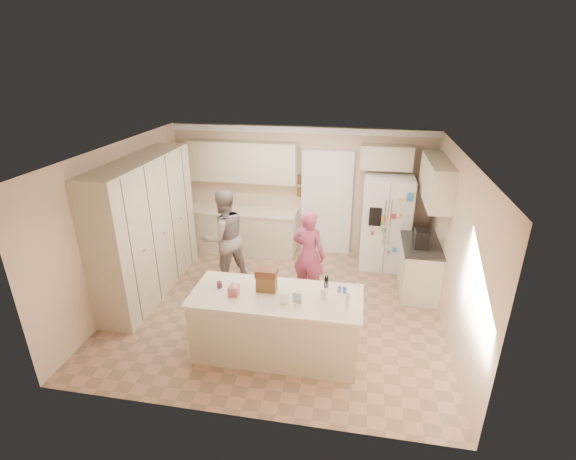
% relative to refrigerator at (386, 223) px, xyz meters
% --- Properties ---
extents(floor, '(5.20, 4.60, 0.02)m').
position_rel_refrigerator_xyz_m(floor, '(-1.73, -1.84, -0.91)').
color(floor, '#A37C60').
rests_on(floor, ground).
extents(ceiling, '(5.20, 4.60, 0.02)m').
position_rel_refrigerator_xyz_m(ceiling, '(-1.73, -1.84, 1.71)').
color(ceiling, white).
rests_on(ceiling, wall_back).
extents(wall_back, '(5.20, 0.02, 2.60)m').
position_rel_refrigerator_xyz_m(wall_back, '(-1.73, 0.47, 0.40)').
color(wall_back, beige).
rests_on(wall_back, ground).
extents(wall_front, '(5.20, 0.02, 2.60)m').
position_rel_refrigerator_xyz_m(wall_front, '(-1.73, -4.15, 0.40)').
color(wall_front, beige).
rests_on(wall_front, ground).
extents(wall_left, '(0.02, 4.60, 2.60)m').
position_rel_refrigerator_xyz_m(wall_left, '(-4.34, -1.84, 0.40)').
color(wall_left, beige).
rests_on(wall_left, ground).
extents(wall_right, '(0.02, 4.60, 2.60)m').
position_rel_refrigerator_xyz_m(wall_right, '(0.88, -1.84, 0.40)').
color(wall_right, beige).
rests_on(wall_right, ground).
extents(crown_back, '(5.20, 0.08, 0.12)m').
position_rel_refrigerator_xyz_m(crown_back, '(-1.73, 0.42, 1.63)').
color(crown_back, white).
rests_on(crown_back, wall_back).
extents(pantry_bank, '(0.60, 2.60, 2.35)m').
position_rel_refrigerator_xyz_m(pantry_bank, '(-4.03, -1.64, 0.28)').
color(pantry_bank, beige).
rests_on(pantry_bank, floor).
extents(back_base_cab, '(2.20, 0.60, 0.88)m').
position_rel_refrigerator_xyz_m(back_base_cab, '(-2.88, 0.16, -0.46)').
color(back_base_cab, beige).
rests_on(back_base_cab, floor).
extents(back_countertop, '(2.24, 0.63, 0.04)m').
position_rel_refrigerator_xyz_m(back_countertop, '(-2.88, 0.15, 0.00)').
color(back_countertop, beige).
rests_on(back_countertop, back_base_cab).
extents(back_upper_cab, '(2.20, 0.35, 0.80)m').
position_rel_refrigerator_xyz_m(back_upper_cab, '(-2.88, 0.29, 1.00)').
color(back_upper_cab, beige).
rests_on(back_upper_cab, wall_back).
extents(doorway_opening, '(0.90, 0.06, 2.10)m').
position_rel_refrigerator_xyz_m(doorway_opening, '(-1.18, 0.44, 0.15)').
color(doorway_opening, black).
rests_on(doorway_opening, floor).
extents(doorway_casing, '(1.02, 0.03, 2.22)m').
position_rel_refrigerator_xyz_m(doorway_casing, '(-1.18, 0.41, 0.15)').
color(doorway_casing, white).
rests_on(doorway_casing, floor).
extents(wall_frame_upper, '(0.15, 0.02, 0.20)m').
position_rel_refrigerator_xyz_m(wall_frame_upper, '(-1.71, 0.43, 0.65)').
color(wall_frame_upper, brown).
rests_on(wall_frame_upper, wall_back).
extents(wall_frame_lower, '(0.15, 0.02, 0.20)m').
position_rel_refrigerator_xyz_m(wall_frame_lower, '(-1.71, 0.43, 0.38)').
color(wall_frame_lower, brown).
rests_on(wall_frame_lower, wall_back).
extents(refrigerator, '(0.90, 0.71, 1.80)m').
position_rel_refrigerator_xyz_m(refrigerator, '(0.00, 0.00, 0.00)').
color(refrigerator, white).
rests_on(refrigerator, floor).
extents(fridge_seam, '(0.02, 0.02, 1.78)m').
position_rel_refrigerator_xyz_m(fridge_seam, '(0.00, -0.35, 0.00)').
color(fridge_seam, gray).
rests_on(fridge_seam, refrigerator).
extents(fridge_dispenser, '(0.22, 0.03, 0.35)m').
position_rel_refrigerator_xyz_m(fridge_dispenser, '(-0.22, -0.37, 0.25)').
color(fridge_dispenser, black).
rests_on(fridge_dispenser, refrigerator).
extents(fridge_handle_l, '(0.02, 0.02, 0.85)m').
position_rel_refrigerator_xyz_m(fridge_handle_l, '(-0.05, -0.37, 0.15)').
color(fridge_handle_l, silver).
rests_on(fridge_handle_l, refrigerator).
extents(fridge_handle_r, '(0.02, 0.02, 0.85)m').
position_rel_refrigerator_xyz_m(fridge_handle_r, '(0.05, -0.37, 0.15)').
color(fridge_handle_r, silver).
rests_on(fridge_handle_r, refrigerator).
extents(over_fridge_cab, '(0.95, 0.35, 0.45)m').
position_rel_refrigerator_xyz_m(over_fridge_cab, '(-0.08, 0.29, 1.20)').
color(over_fridge_cab, beige).
rests_on(over_fridge_cab, wall_back).
extents(right_base_cab, '(0.60, 1.20, 0.88)m').
position_rel_refrigerator_xyz_m(right_base_cab, '(0.57, -0.84, -0.46)').
color(right_base_cab, beige).
rests_on(right_base_cab, floor).
extents(right_countertop, '(0.63, 1.24, 0.04)m').
position_rel_refrigerator_xyz_m(right_countertop, '(0.56, -0.84, 0.00)').
color(right_countertop, '#2D2B28').
rests_on(right_countertop, right_base_cab).
extents(right_upper_cab, '(0.35, 1.50, 0.70)m').
position_rel_refrigerator_xyz_m(right_upper_cab, '(0.70, -0.64, 1.05)').
color(right_upper_cab, beige).
rests_on(right_upper_cab, wall_right).
extents(coffee_maker, '(0.22, 0.28, 0.30)m').
position_rel_refrigerator_xyz_m(coffee_maker, '(0.52, -1.04, 0.17)').
color(coffee_maker, black).
rests_on(coffee_maker, right_countertop).
extents(island_base, '(2.20, 0.90, 0.88)m').
position_rel_refrigerator_xyz_m(island_base, '(-1.53, -2.94, -0.46)').
color(island_base, beige).
rests_on(island_base, floor).
extents(island_top, '(2.28, 0.96, 0.05)m').
position_rel_refrigerator_xyz_m(island_top, '(-1.53, -2.94, 0.00)').
color(island_top, beige).
rests_on(island_top, island_base).
extents(utensil_crock, '(0.13, 0.13, 0.15)m').
position_rel_refrigerator_xyz_m(utensil_crock, '(-0.88, -2.89, 0.10)').
color(utensil_crock, white).
rests_on(utensil_crock, island_top).
extents(tissue_box, '(0.13, 0.13, 0.14)m').
position_rel_refrigerator_xyz_m(tissue_box, '(-2.08, -3.04, 0.10)').
color(tissue_box, '#C06265').
rests_on(tissue_box, island_top).
extents(tissue_plume, '(0.08, 0.08, 0.08)m').
position_rel_refrigerator_xyz_m(tissue_plume, '(-2.08, -3.04, 0.20)').
color(tissue_plume, white).
rests_on(tissue_plume, tissue_box).
extents(dollhouse_body, '(0.26, 0.18, 0.22)m').
position_rel_refrigerator_xyz_m(dollhouse_body, '(-1.68, -2.84, 0.14)').
color(dollhouse_body, brown).
rests_on(dollhouse_body, island_top).
extents(dollhouse_roof, '(0.28, 0.20, 0.10)m').
position_rel_refrigerator_xyz_m(dollhouse_roof, '(-1.68, -2.84, 0.30)').
color(dollhouse_roof, '#592D1E').
rests_on(dollhouse_roof, dollhouse_body).
extents(jam_jar, '(0.07, 0.07, 0.09)m').
position_rel_refrigerator_xyz_m(jam_jar, '(-2.33, -2.89, 0.07)').
color(jam_jar, '#59263F').
rests_on(jam_jar, island_top).
extents(greeting_card_a, '(0.12, 0.06, 0.16)m').
position_rel_refrigerator_xyz_m(greeting_card_a, '(-1.38, -3.14, 0.11)').
color(greeting_card_a, white).
rests_on(greeting_card_a, island_top).
extents(greeting_card_b, '(0.12, 0.05, 0.16)m').
position_rel_refrigerator_xyz_m(greeting_card_b, '(-1.23, -3.09, 0.11)').
color(greeting_card_b, silver).
rests_on(greeting_card_b, island_top).
extents(water_bottle, '(0.07, 0.07, 0.24)m').
position_rel_refrigerator_xyz_m(water_bottle, '(-0.58, -3.09, 0.14)').
color(water_bottle, silver).
rests_on(water_bottle, island_top).
extents(shaker_salt, '(0.05, 0.05, 0.09)m').
position_rel_refrigerator_xyz_m(shaker_salt, '(-0.71, -2.72, 0.07)').
color(shaker_salt, '#4368AA').
rests_on(shaker_salt, island_top).
extents(shaker_pepper, '(0.05, 0.05, 0.09)m').
position_rel_refrigerator_xyz_m(shaker_pepper, '(-0.64, -2.72, 0.07)').
color(shaker_pepper, '#4368AA').
rests_on(shaker_pepper, island_top).
extents(teen_boy, '(1.08, 1.06, 1.76)m').
position_rel_refrigerator_xyz_m(teen_boy, '(-2.84, -1.15, -0.02)').
color(teen_boy, gray).
rests_on(teen_boy, floor).
extents(teen_girl, '(0.66, 0.53, 1.57)m').
position_rel_refrigerator_xyz_m(teen_girl, '(-1.29, -1.39, -0.11)').
color(teen_girl, '#AF4052').
rests_on(teen_girl, floor).
extents(fridge_magnets, '(0.76, 0.02, 1.44)m').
position_rel_refrigerator_xyz_m(fridge_magnets, '(0.00, -0.36, 0.00)').
color(fridge_magnets, tan).
rests_on(fridge_magnets, refrigerator).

